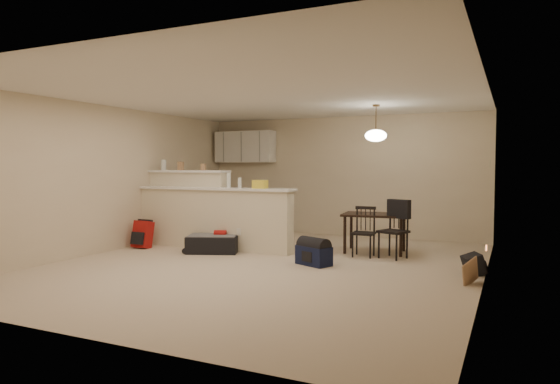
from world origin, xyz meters
The scene contains 20 objects.
room centered at (0.00, 0.00, 1.25)m, with size 7.00×7.02×2.50m.
breakfast_bar centered at (-1.76, 0.98, 0.61)m, with size 3.08×0.58×1.39m.
upper_cabinets centered at (-2.20, 3.32, 1.90)m, with size 1.40×0.34×0.70m, color white.
kitchen_counter centered at (-2.00, 3.19, 0.45)m, with size 1.80×0.60×0.90m, color white.
thermostat centered at (2.98, 1.55, 1.50)m, with size 0.02×0.12×0.12m, color beige.
jar centered at (-2.75, 1.12, 1.49)m, with size 0.10×0.10×0.20m, color silver.
cereal_box centered at (-2.36, 1.12, 1.47)m, with size 0.10×0.07×0.16m, color #A97F57.
small_box centered at (-1.85, 1.12, 1.45)m, with size 0.08×0.06×0.12m, color #A97F57.
bottle_a centered at (-1.18, 0.90, 1.22)m, with size 0.07×0.07×0.26m, color silver.
bottle_b centered at (-0.96, 0.90, 1.18)m, with size 0.06×0.06×0.18m, color silver.
bag_lump centered at (-0.57, 0.90, 1.16)m, with size 0.22×0.18×0.14m, color #A97F57.
dining_table centered at (1.20, 1.72, 0.58)m, with size 1.13×0.81×0.66m.
pendant_lamp centered at (1.20, 1.72, 1.99)m, with size 0.36×0.36×0.62m.
dining_chair_near centered at (1.13, 1.27, 0.40)m, with size 0.35×0.34×0.81m, color black, non-canonical shape.
dining_chair_far centered at (1.60, 1.31, 0.46)m, with size 0.40×0.38×0.91m, color black, non-canonical shape.
suitcase centered at (-1.30, 0.57, 0.14)m, with size 0.84×0.55×0.29m, color black.
red_backpack centered at (-2.70, 0.43, 0.24)m, with size 0.32×0.20×0.48m, color #AB1513.
navy_duffel centered at (0.65, 0.28, 0.14)m, with size 0.52×0.28×0.28m, color #111836.
black_daypack centered at (2.85, 0.61, 0.13)m, with size 0.30×0.21×0.27m, color black.
cardboard_sheet centered at (2.85, -0.01, 0.15)m, with size 0.39×0.02×0.29m, color #A97F57.
Camera 1 is at (3.31, -6.58, 1.47)m, focal length 32.00 mm.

